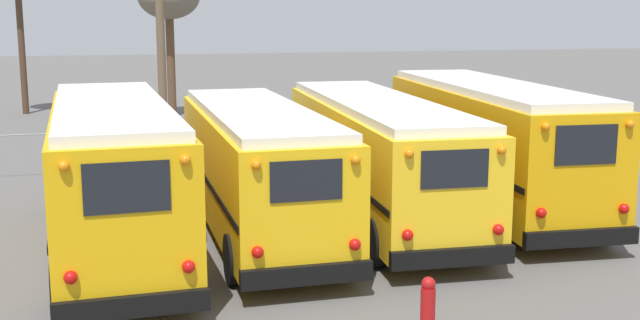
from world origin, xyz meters
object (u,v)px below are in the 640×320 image
school_bus_2 (376,152)px  school_bus_1 (257,166)px  utility_pole (161,33)px  school_bus_3 (489,140)px  fire_hydrant (428,308)px  school_bus_0 (114,171)px

school_bus_2 → school_bus_1: bearing=-163.1°
school_bus_1 → utility_pole: size_ratio=1.14×
school_bus_3 → fire_hydrant: bearing=-121.0°
school_bus_0 → school_bus_3: (9.68, 1.87, 0.02)m
school_bus_0 → utility_pole: utility_pole is taller
school_bus_0 → fire_hydrant: 7.93m
school_bus_0 → school_bus_3: 9.86m
school_bus_1 → fire_hydrant: school_bus_1 is taller
school_bus_1 → school_bus_3: size_ratio=0.94×
school_bus_1 → school_bus_3: bearing=11.0°
school_bus_1 → school_bus_3: school_bus_3 is taller
school_bus_0 → utility_pole: size_ratio=1.20×
school_bus_3 → utility_pole: bearing=120.9°
school_bus_0 → school_bus_1: size_ratio=1.05×
school_bus_1 → school_bus_2: 3.37m
school_bus_2 → utility_pole: utility_pole is taller
school_bus_2 → fire_hydrant: 7.96m
utility_pole → school_bus_2: bearing=-70.8°
utility_pole → school_bus_1: bearing=-84.2°
school_bus_3 → utility_pole: utility_pole is taller
utility_pole → fire_hydrant: (3.11, -21.22, -3.80)m
school_bus_2 → fire_hydrant: (-1.58, -7.72, -1.13)m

